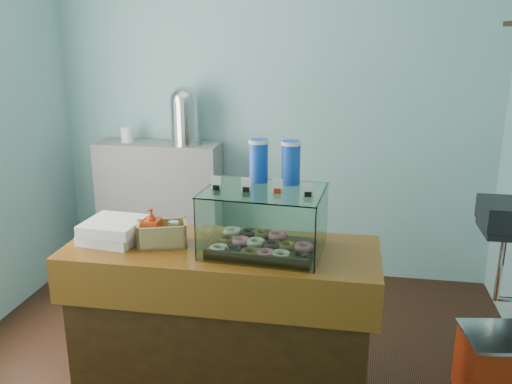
% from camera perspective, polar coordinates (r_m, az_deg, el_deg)
% --- Properties ---
extents(ground, '(3.50, 3.50, 0.00)m').
position_cam_1_polar(ground, '(3.43, -2.36, -18.24)').
color(ground, black).
rests_on(ground, ground).
extents(room_shell, '(3.54, 3.04, 2.82)m').
position_cam_1_polar(room_shell, '(2.83, -2.21, 11.44)').
color(room_shell, '#7FB9B9').
rests_on(room_shell, ground).
extents(counter, '(1.60, 0.60, 0.90)m').
position_cam_1_polar(counter, '(2.98, -3.53, -13.72)').
color(counter, '#3D220B').
rests_on(counter, ground).
extents(back_shelf, '(1.00, 0.32, 1.10)m').
position_cam_1_polar(back_shelf, '(4.57, -10.00, -1.68)').
color(back_shelf, gray).
rests_on(back_shelf, ground).
extents(display_case, '(0.61, 0.47, 0.54)m').
position_cam_1_polar(display_case, '(2.70, 0.95, -2.69)').
color(display_case, '#371D10').
rests_on(display_case, counter).
extents(condiment_crate, '(0.28, 0.22, 0.20)m').
position_cam_1_polar(condiment_crate, '(2.82, -10.14, -4.13)').
color(condiment_crate, tan).
rests_on(condiment_crate, counter).
extents(pastry_boxes, '(0.32, 0.32, 0.11)m').
position_cam_1_polar(pastry_boxes, '(2.94, -14.75, -3.92)').
color(pastry_boxes, white).
rests_on(pastry_boxes, counter).
extents(coffee_urn, '(0.25, 0.25, 0.46)m').
position_cam_1_polar(coffee_urn, '(4.29, -7.52, 8.13)').
color(coffee_urn, silver).
rests_on(coffee_urn, back_shelf).
extents(red_cooler, '(0.51, 0.41, 0.40)m').
position_cam_1_polar(red_cooler, '(3.38, 24.67, -16.42)').
color(red_cooler, red).
rests_on(red_cooler, ground).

